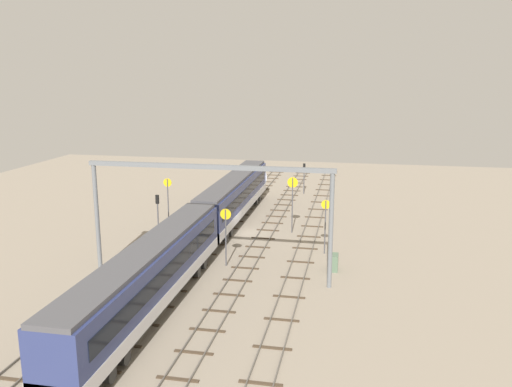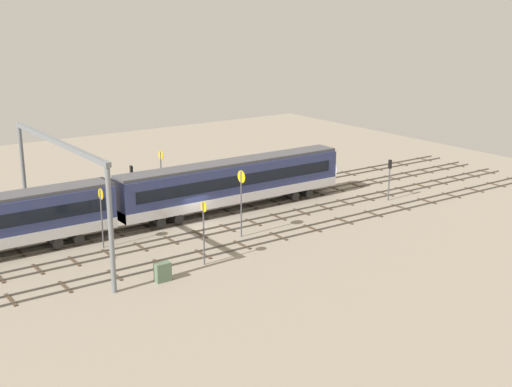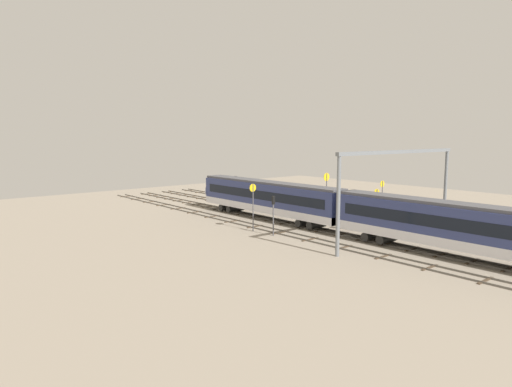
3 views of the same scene
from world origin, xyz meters
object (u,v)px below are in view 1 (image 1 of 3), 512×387
Objects in this scene: speed_sign_distant_end at (226,229)px; signal_light_trackside_departure at (158,209)px; speed_sign_mid_trackside at (168,196)px; relay_cabinet at (334,262)px; speed_sign_far_trackside at (325,220)px; signal_light_trackside_approach at (304,174)px; train at (205,225)px; speed_sign_near_foreground at (292,196)px; overhead_gantry at (208,194)px.

speed_sign_distant_end is 1.17× the size of signal_light_trackside_departure.
relay_cabinet is (-9.54, -18.19, -2.77)m from speed_sign_mid_trackside.
signal_light_trackside_approach is at bearing 10.37° from speed_sign_far_trackside.
train is 4.05m from speed_sign_distant_end.
speed_sign_distant_end is at bearing 158.31° from speed_sign_near_foreground.
speed_sign_near_foreground is 1.09× the size of speed_sign_mid_trackside.
speed_sign_far_trackside is at bearing -47.82° from overhead_gantry.
overhead_gantry is 14.01× the size of relay_cabinet.
signal_light_trackside_departure is (-3.97, 13.20, -1.07)m from speed_sign_near_foreground.
speed_sign_mid_trackside is 23.18m from signal_light_trackside_approach.
speed_sign_far_trackside reaches higher than relay_cabinet.
speed_sign_far_trackside reaches higher than signal_light_trackside_departure.
speed_sign_mid_trackside is at bearing 40.57° from train.
train is 27.49m from signal_light_trackside_approach.
speed_sign_distant_end is 11.25m from signal_light_trackside_departure.
speed_sign_near_foreground is at bearing -21.69° from speed_sign_distant_end.
signal_light_trackside_approach reaches higher than relay_cabinet.
speed_sign_distant_end is at bearing 173.11° from signal_light_trackside_approach.
speed_sign_near_foreground is 11.79m from relay_cabinet.
speed_sign_mid_trackside is 3.83× the size of relay_cabinet.
speed_sign_distant_end is at bearing -136.67° from train.
train is 11.05m from speed_sign_far_trackside.
signal_light_trackside_approach is 0.98× the size of signal_light_trackside_departure.
signal_light_trackside_departure is (-3.28, -0.11, -0.62)m from speed_sign_mid_trackside.
overhead_gantry reaches higher than speed_sign_distant_end.
train is 2.55× the size of overhead_gantry.
speed_sign_far_trackside is 25.25m from signal_light_trackside_approach.
overhead_gantry is at bearing 169.31° from speed_sign_distant_end.
relay_cabinet is at bearing -117.67° from speed_sign_mid_trackside.
signal_light_trackside_approach is at bearing -7.25° from overhead_gantry.
signal_light_trackside_departure is 3.08× the size of relay_cabinet.
signal_light_trackside_departure reaches higher than signal_light_trackside_approach.
speed_sign_near_foreground reaches higher than signal_light_trackside_approach.
signal_light_trackside_approach is (26.75, -6.33, 0.15)m from train.
train reaches higher than signal_light_trackside_departure.
train is 12.32m from relay_cabinet.
overhead_gantry is 4.65× the size of signal_light_trackside_approach.
signal_light_trackside_approach is at bearing -13.30° from train.
speed_sign_near_foreground is 7.18m from speed_sign_far_trackside.
speed_sign_mid_trackside is 1.07× the size of speed_sign_distant_end.
signal_light_trackside_approach is 25.94m from signal_light_trackside_departure.
relay_cabinet is (-2.26, -11.96, -1.95)m from train.
signal_light_trackside_departure is (4.00, 6.13, 0.20)m from train.
speed_sign_near_foreground reaches higher than speed_sign_distant_end.
train is at bearing 138.44° from speed_sign_near_foreground.
speed_sign_near_foreground is 1.35× the size of signal_light_trackside_departure.
speed_sign_far_trackside is at bearing -96.99° from signal_light_trackside_departure.
relay_cabinet is (-10.23, -4.88, -3.22)m from speed_sign_near_foreground.
overhead_gantry reaches higher than speed_sign_far_trackside.
overhead_gantry is 4.55× the size of signal_light_trackside_departure.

